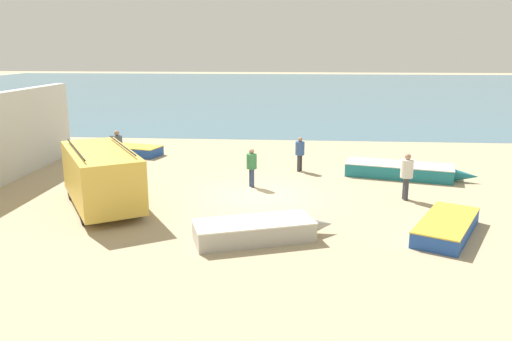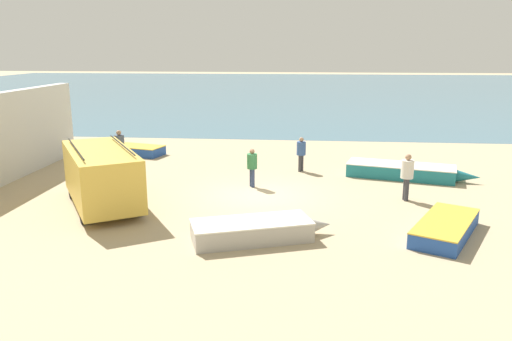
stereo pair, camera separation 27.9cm
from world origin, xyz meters
The scene contains 12 objects.
ground_plane centered at (0.00, 0.00, 0.00)m, with size 200.00×200.00×0.00m, color tan.
sea_water centered at (0.00, 52.00, 0.00)m, with size 120.00×80.00×0.01m, color #477084.
harbor_wall centered at (-11.05, 1.00, 1.90)m, with size 0.50×11.93×3.81m, color silver.
parked_van centered at (-5.57, -1.97, 1.18)m, with size 4.37×5.39×2.25m.
fishing_rowboat_0 centered at (6.14, -3.70, 0.25)m, with size 2.82×4.17×0.50m.
fishing_rowboat_1 centered at (6.18, 3.27, 0.30)m, with size 5.69×2.69×0.60m.
fishing_rowboat_2 centered at (-7.50, 6.96, 0.25)m, with size 3.89×2.16×0.50m.
fishing_rowboat_3 centered at (0.32, -4.70, 0.30)m, with size 4.40×2.49×0.61m.
fisherman_0 centered at (1.58, 4.01, 0.97)m, with size 0.42×0.42×1.62m.
fisherman_1 centered at (-0.41, 1.14, 0.97)m, with size 0.42×0.42×1.61m.
fisherman_2 centered at (5.57, -0.18, 1.07)m, with size 0.47×0.47×1.79m.
fisherman_3 centered at (-7.11, 4.03, 1.08)m, with size 0.48×0.48×1.81m.
Camera 1 is at (1.36, -18.78, 5.64)m, focal length 35.00 mm.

